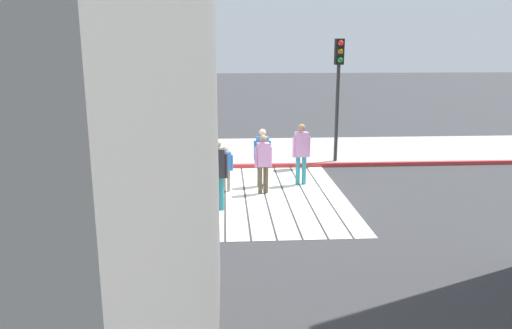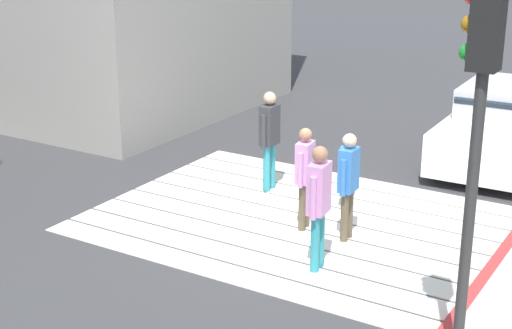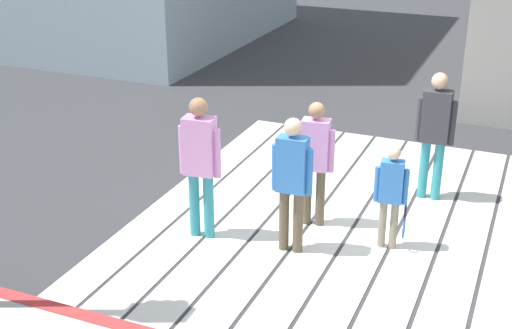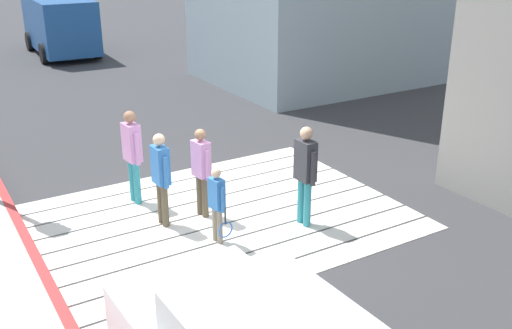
# 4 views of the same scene
# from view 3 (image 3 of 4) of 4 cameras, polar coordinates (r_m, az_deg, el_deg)

# --- Properties ---
(ground_plane) EXTENTS (120.00, 120.00, 0.00)m
(ground_plane) POSITION_cam_3_polar(r_m,az_deg,el_deg) (9.40, 6.50, -4.40)
(ground_plane) COLOR #38383A
(crosswalk_stripes) EXTENTS (6.40, 4.90, 0.01)m
(crosswalk_stripes) POSITION_cam_3_polar(r_m,az_deg,el_deg) (9.40, 6.50, -4.36)
(crosswalk_stripes) COLOR silver
(crosswalk_stripes) RESTS_ON ground
(pedestrian_adult_lead) EXTENTS (0.23, 0.50, 1.70)m
(pedestrian_adult_lead) POSITION_cam_3_polar(r_m,az_deg,el_deg) (8.18, 2.93, -0.94)
(pedestrian_adult_lead) COLOR brown
(pedestrian_adult_lead) RESTS_ON ground
(pedestrian_adult_trailing) EXTENTS (0.26, 0.49, 1.66)m
(pedestrian_adult_trailing) POSITION_cam_3_polar(r_m,az_deg,el_deg) (8.83, 4.80, 0.74)
(pedestrian_adult_trailing) COLOR brown
(pedestrian_adult_trailing) RESTS_ON ground
(pedestrian_adult_side) EXTENTS (0.27, 0.53, 1.82)m
(pedestrian_adult_side) POSITION_cam_3_polar(r_m,az_deg,el_deg) (8.50, -4.55, 0.51)
(pedestrian_adult_side) COLOR teal
(pedestrian_adult_side) RESTS_ON ground
(pedestrian_teen_behind) EXTENTS (0.24, 0.53, 1.82)m
(pedestrian_teen_behind) POSITION_cam_3_polar(r_m,az_deg,el_deg) (9.80, 14.29, 2.93)
(pedestrian_teen_behind) COLOR teal
(pedestrian_teen_behind) RESTS_ON ground
(pedestrian_child_with_racket) EXTENTS (0.30, 0.41, 1.33)m
(pedestrian_child_with_racket) POSITION_cam_3_polar(r_m,az_deg,el_deg) (8.48, 10.91, -2.19)
(pedestrian_child_with_racket) COLOR gray
(pedestrian_child_with_racket) RESTS_ON ground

